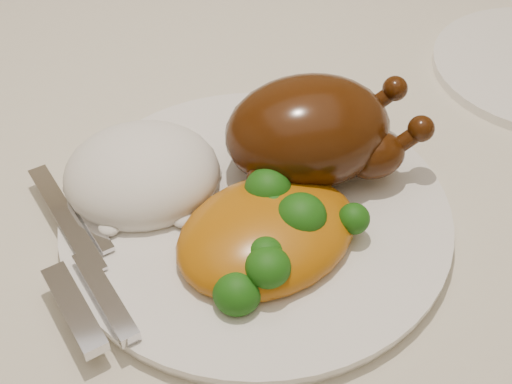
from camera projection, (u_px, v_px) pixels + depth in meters
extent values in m
cube|color=brown|center=(297.00, 185.00, 0.65)|extent=(1.60, 0.90, 0.04)
cube|color=beige|center=(298.00, 166.00, 0.64)|extent=(1.72, 1.02, 0.01)
cylinder|color=white|center=(256.00, 215.00, 0.58)|extent=(0.33, 0.33, 0.01)
ellipsoid|color=#452007|center=(308.00, 131.00, 0.58)|extent=(0.14, 0.11, 0.09)
ellipsoid|color=#452007|center=(299.00, 117.00, 0.56)|extent=(0.07, 0.05, 0.04)
ellipsoid|color=#452007|center=(374.00, 155.00, 0.58)|extent=(0.05, 0.04, 0.04)
sphere|color=#452007|center=(421.00, 129.00, 0.57)|extent=(0.02, 0.02, 0.02)
ellipsoid|color=#452007|center=(351.00, 114.00, 0.62)|extent=(0.05, 0.04, 0.04)
sphere|color=#452007|center=(395.00, 89.00, 0.61)|extent=(0.02, 0.02, 0.02)
sphere|color=#452007|center=(264.00, 179.00, 0.56)|extent=(0.03, 0.03, 0.03)
sphere|color=#452007|center=(245.00, 129.00, 0.60)|extent=(0.03, 0.03, 0.03)
ellipsoid|color=white|center=(142.00, 174.00, 0.59)|extent=(0.14, 0.13, 0.07)
ellipsoid|color=#B56C0B|center=(267.00, 234.00, 0.54)|extent=(0.18, 0.16, 0.05)
ellipsoid|color=#B56C0B|center=(311.00, 214.00, 0.56)|extent=(0.07, 0.06, 0.03)
ellipsoid|color=#0F3E0A|center=(268.00, 267.00, 0.50)|extent=(0.03, 0.03, 0.03)
ellipsoid|color=#0F3E0A|center=(216.00, 265.00, 0.52)|extent=(0.03, 0.03, 0.03)
ellipsoid|color=#0F3E0A|center=(301.00, 217.00, 0.53)|extent=(0.04, 0.04, 0.04)
ellipsoid|color=#0F3E0A|center=(273.00, 210.00, 0.55)|extent=(0.03, 0.03, 0.03)
ellipsoid|color=#0F3E0A|center=(354.00, 219.00, 0.54)|extent=(0.02, 0.02, 0.02)
ellipsoid|color=#0F3E0A|center=(237.00, 293.00, 0.50)|extent=(0.04, 0.04, 0.03)
ellipsoid|color=#0F3E0A|center=(268.00, 191.00, 0.55)|extent=(0.04, 0.04, 0.04)
ellipsoid|color=#0F3E0A|center=(266.00, 253.00, 0.51)|extent=(0.03, 0.03, 0.02)
cube|color=silver|center=(65.00, 217.00, 0.56)|extent=(0.05, 0.13, 0.00)
cube|color=silver|center=(74.00, 309.00, 0.50)|extent=(0.04, 0.08, 0.01)
cube|color=silver|center=(105.00, 296.00, 0.50)|extent=(0.04, 0.09, 0.01)
cube|color=silver|center=(93.00, 211.00, 0.57)|extent=(0.04, 0.09, 0.00)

